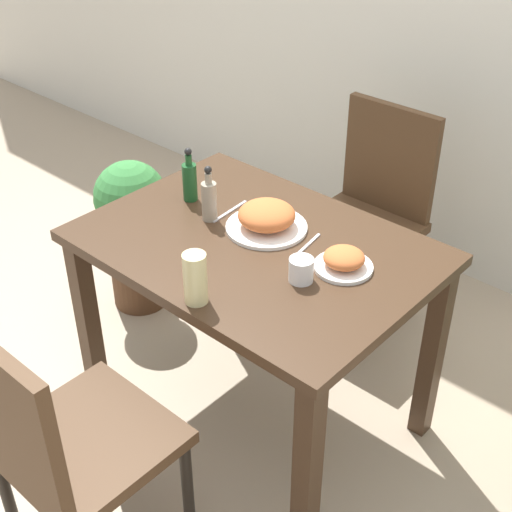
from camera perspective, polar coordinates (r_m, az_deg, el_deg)
The scene contains 13 objects.
ground_plane at distance 2.64m, azimuth -0.00°, elevation -12.42°, with size 16.00×16.00×0.00m, color tan.
dining_table at distance 2.24m, azimuth -0.00°, elevation -1.33°, with size 1.06×0.76×0.73m.
chair_near at distance 1.94m, azimuth -15.46°, elevation -14.01°, with size 0.42×0.42×0.89m.
chair_far at distance 2.86m, azimuth 9.10°, elevation 3.90°, with size 0.42×0.42×0.89m.
food_plate at distance 2.22m, azimuth 0.85°, elevation 3.06°, with size 0.26×0.26×0.09m.
side_plate at distance 2.06m, azimuth 7.04°, elevation -0.38°, with size 0.17×0.17×0.06m.
drink_cup at distance 1.99m, azimuth 3.63°, elevation -1.11°, with size 0.07×0.07×0.07m.
juice_glass at distance 1.89m, azimuth -4.88°, elevation -1.79°, with size 0.07×0.07×0.15m.
sauce_bottle at distance 2.38m, azimuth -5.33°, elevation 6.08°, with size 0.05×0.05×0.19m.
condiment_bottle at distance 2.26m, azimuth -3.77°, elevation 4.57°, with size 0.05×0.05×0.19m.
fork_utensil at distance 2.33m, azimuth -2.10°, elevation 3.59°, with size 0.02×0.17×0.00m.
spoon_utensil at distance 2.15m, azimuth 4.02°, elevation 0.76°, with size 0.03×0.17×0.00m.
potted_plant_left at distance 2.98m, azimuth -9.76°, elevation 2.32°, with size 0.30×0.30×0.66m.
Camera 1 is at (1.22, -1.36, 1.90)m, focal length 50.00 mm.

